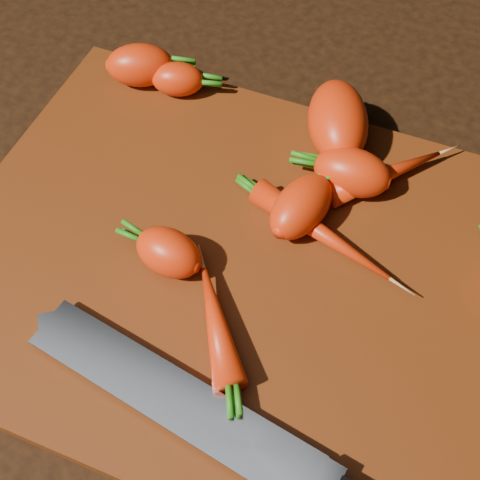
% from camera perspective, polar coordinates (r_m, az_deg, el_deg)
% --- Properties ---
extents(ground, '(2.00, 2.00, 0.01)m').
position_cam_1_polar(ground, '(0.59, -0.37, -2.67)').
color(ground, black).
extents(cutting_board, '(0.50, 0.40, 0.01)m').
position_cam_1_polar(cutting_board, '(0.58, -0.37, -2.10)').
color(cutting_board, maroon).
rests_on(cutting_board, ground).
extents(carrot_0, '(0.08, 0.07, 0.04)m').
position_cam_1_polar(carrot_0, '(0.71, -8.52, 14.54)').
color(carrot_0, '#F13009').
rests_on(carrot_0, cutting_board).
extents(carrot_1, '(0.06, 0.05, 0.04)m').
position_cam_1_polar(carrot_1, '(0.56, -6.12, -1.05)').
color(carrot_1, '#F13009').
rests_on(carrot_1, cutting_board).
extents(carrot_2, '(0.09, 0.11, 0.06)m').
position_cam_1_polar(carrot_2, '(0.64, 8.35, 9.96)').
color(carrot_2, '#F13009').
rests_on(carrot_2, cutting_board).
extents(carrot_3, '(0.06, 0.08, 0.04)m').
position_cam_1_polar(carrot_3, '(0.58, 5.24, 2.86)').
color(carrot_3, '#F13009').
rests_on(carrot_3, cutting_board).
extents(carrot_4, '(0.07, 0.05, 0.04)m').
position_cam_1_polar(carrot_4, '(0.61, 9.52, 5.73)').
color(carrot_4, '#F13009').
rests_on(carrot_4, cutting_board).
extents(carrot_5, '(0.06, 0.05, 0.03)m').
position_cam_1_polar(carrot_5, '(0.70, -5.34, 13.50)').
color(carrot_5, '#F13009').
rests_on(carrot_5, cutting_board).
extents(carrot_7, '(0.10, 0.10, 0.02)m').
position_cam_1_polar(carrot_7, '(0.63, 12.30, 5.51)').
color(carrot_7, '#F13009').
rests_on(carrot_7, cutting_board).
extents(carrot_8, '(0.14, 0.07, 0.02)m').
position_cam_1_polar(carrot_8, '(0.58, 6.90, 0.63)').
color(carrot_8, '#F13009').
rests_on(carrot_8, cutting_board).
extents(carrot_9, '(0.08, 0.10, 0.03)m').
position_cam_1_polar(carrot_9, '(0.53, -2.01, -7.20)').
color(carrot_9, '#F13009').
rests_on(carrot_9, cutting_board).
extents(knife, '(0.39, 0.10, 0.02)m').
position_cam_1_polar(knife, '(0.50, -3.63, -14.51)').
color(knife, gray).
rests_on(knife, cutting_board).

